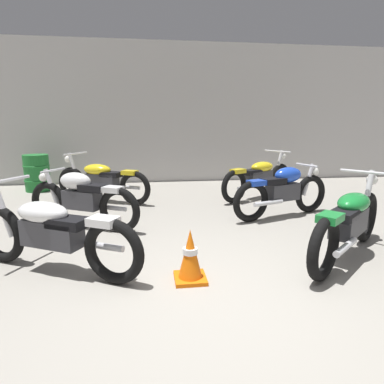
% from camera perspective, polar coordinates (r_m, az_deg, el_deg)
% --- Properties ---
extents(ground_plane, '(60.00, 60.00, 0.00)m').
position_cam_1_polar(ground_plane, '(3.10, 5.54, -18.41)').
color(ground_plane, gray).
extents(back_wall, '(13.17, 0.24, 3.60)m').
position_cam_1_polar(back_wall, '(8.85, -3.67, 13.56)').
color(back_wall, '#BCBAB7').
rests_on(back_wall, ground).
extents(motorcycle_left_row_0, '(1.97, 1.15, 0.97)m').
position_cam_1_polar(motorcycle_left_row_0, '(3.73, -23.58, -6.38)').
color(motorcycle_left_row_0, black).
rests_on(motorcycle_left_row_0, ground).
extents(motorcycle_left_row_1, '(1.79, 1.03, 0.88)m').
position_cam_1_polar(motorcycle_left_row_1, '(5.15, -18.87, -1.01)').
color(motorcycle_left_row_1, black).
rests_on(motorcycle_left_row_1, ground).
extents(motorcycle_left_row_2, '(1.96, 1.16, 0.97)m').
position_cam_1_polar(motorcycle_left_row_2, '(6.73, -15.66, 2.09)').
color(motorcycle_left_row_2, black).
rests_on(motorcycle_left_row_2, ground).
extents(motorcycle_right_row_0, '(1.74, 1.48, 0.97)m').
position_cam_1_polar(motorcycle_right_row_0, '(4.20, 26.02, -4.58)').
color(motorcycle_right_row_0, black).
rests_on(motorcycle_right_row_0, ground).
extents(motorcycle_right_row_1, '(1.90, 0.77, 0.88)m').
position_cam_1_polar(motorcycle_right_row_1, '(5.65, 15.76, 0.29)').
color(motorcycle_right_row_1, black).
rests_on(motorcycle_right_row_1, ground).
extents(motorcycle_right_row_2, '(1.90, 1.24, 0.97)m').
position_cam_1_polar(motorcycle_right_row_2, '(7.00, 11.75, 2.65)').
color(motorcycle_right_row_2, black).
rests_on(motorcycle_right_row_2, ground).
extents(oil_drum, '(0.59, 0.59, 0.85)m').
position_cam_1_polar(oil_drum, '(8.39, -25.63, 3.06)').
color(oil_drum, '#1E722D').
rests_on(oil_drum, ground).
extents(traffic_cone, '(0.32, 0.32, 0.54)m').
position_cam_1_polar(traffic_cone, '(3.31, -0.32, -11.23)').
color(traffic_cone, orange).
rests_on(traffic_cone, ground).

